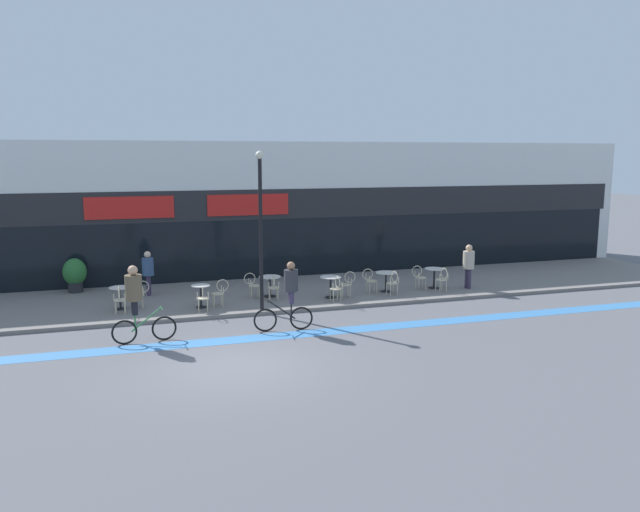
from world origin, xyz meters
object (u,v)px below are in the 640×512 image
object	(u,v)px
bistro_table_1	(201,292)
cafe_chair_3_near	(337,287)
cafe_chair_0_side	(140,292)
cafe_chair_4_side	(370,279)
cafe_chair_2_near	(274,286)
bistro_table_2	(270,282)
bistro_table_5	(434,274)
cafe_chair_2_side	(252,283)
cafe_chair_3_side	(347,282)
cafe_chair_4_near	(393,281)
planter_pot	(75,274)
lamp_post	(261,219)
cyclist_1	(289,292)
bistro_table_0	(120,294)
pedestrian_near_end	(469,263)
bistro_table_3	(331,283)
cafe_chair_5_side	(419,276)
cafe_chair_1_near	(203,296)
bistro_table_4	(386,278)
cafe_chair_5_near	(442,278)
cafe_chair_1_side	(220,291)
pedestrian_far_end	(148,269)
cafe_chair_0_near	(120,298)
cyclist_0	(136,298)

from	to	relation	value
bistro_table_1	cafe_chair_3_near	size ratio (longest dim) A/B	0.83
cafe_chair_0_side	cafe_chair_4_side	size ratio (longest dim) A/B	1.00
bistro_table_1	cafe_chair_2_near	xyz separation A→B (m)	(2.51, 0.26, -0.01)
bistro_table_2	bistro_table_5	bearing A→B (deg)	-4.19
cafe_chair_2_side	cafe_chair_3_side	size ratio (longest dim) A/B	1.00
cafe_chair_4_near	planter_pot	xyz separation A→B (m)	(-10.88, 3.97, 0.16)
lamp_post	cyclist_1	world-z (taller)	lamp_post
bistro_table_0	pedestrian_near_end	bearing A→B (deg)	-2.45
bistro_table_1	cafe_chair_4_side	size ratio (longest dim) A/B	0.83
bistro_table_5	cafe_chair_3_near	bearing A→B (deg)	-167.07
bistro_table_3	lamp_post	world-z (taller)	lamp_post
bistro_table_0	bistro_table_2	bearing A→B (deg)	3.78
bistro_table_2	cyclist_1	distance (m)	3.99
bistro_table_0	cafe_chair_5_side	distance (m)	10.64
cafe_chair_2_side	lamp_post	size ratio (longest dim) A/B	0.18
cafe_chair_1_near	lamp_post	world-z (taller)	lamp_post
cafe_chair_1_near	cafe_chair_2_side	bearing A→B (deg)	-45.87
bistro_table_4	pedestrian_near_end	size ratio (longest dim) A/B	0.45
bistro_table_0	bistro_table_5	bearing A→B (deg)	-0.62
bistro_table_5	cafe_chair_5_near	bearing A→B (deg)	-89.18
cafe_chair_1_side	bistro_table_1	bearing A→B (deg)	-2.05
pedestrian_near_end	pedestrian_far_end	size ratio (longest dim) A/B	1.04
planter_pot	pedestrian_far_end	distance (m)	2.89
bistro_table_5	planter_pot	bearing A→B (deg)	165.54
bistro_table_0	cafe_chair_1_side	bearing A→B (deg)	-9.80
bistro_table_2	cafe_chair_2_side	xyz separation A→B (m)	(-0.63, -0.00, -0.01)
cafe_chair_0_near	cafe_chair_1_near	xyz separation A→B (m)	(2.53, -0.55, 0.00)
bistro_table_0	cafe_chair_4_side	world-z (taller)	cafe_chair_4_side
bistro_table_1	pedestrian_far_end	world-z (taller)	pedestrian_far_end
cafe_chair_3_near	bistro_table_4	bearing A→B (deg)	-71.85
cafe_chair_2_near	cafe_chair_4_near	size ratio (longest dim) A/B	1.00
cafe_chair_5_side	cyclist_0	world-z (taller)	cyclist_0
bistro_table_5	cafe_chair_3_near	distance (m)	4.32
cafe_chair_4_near	pedestrian_far_end	distance (m)	8.75
cafe_chair_0_side	cafe_chair_0_near	bearing A→B (deg)	43.37
bistro_table_5	cafe_chair_2_side	distance (m)	6.86
cafe_chair_4_side	pedestrian_near_end	xyz separation A→B (m)	(3.80, -0.38, 0.47)
cafe_chair_5_side	planter_pot	size ratio (longest dim) A/B	0.72
pedestrian_near_end	cafe_chair_5_near	bearing A→B (deg)	9.23
bistro_table_5	cafe_chair_4_near	distance (m)	2.08
cafe_chair_2_near	cafe_chair_3_near	size ratio (longest dim) A/B	1.00
bistro_table_5	cyclist_0	bearing A→B (deg)	-162.16
bistro_table_4	cafe_chair_3_side	size ratio (longest dim) A/B	0.83
cafe_chair_2_side	cafe_chair_0_side	bearing A→B (deg)	-175.64
bistro_table_1	bistro_table_4	bearing A→B (deg)	3.36
bistro_table_0	cafe_chair_5_side	size ratio (longest dim) A/B	0.82
cafe_chair_4_near	cyclist_0	world-z (taller)	cyclist_0
cyclist_1	bistro_table_0	bearing A→B (deg)	-31.84
bistro_table_4	cafe_chair_1_near	xyz separation A→B (m)	(-6.77, -1.02, -0.01)
bistro_table_0	cafe_chair_3_side	distance (m)	7.69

